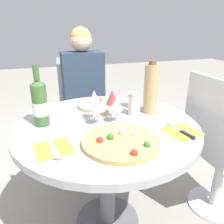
# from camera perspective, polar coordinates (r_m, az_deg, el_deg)

# --- Properties ---
(ground_plane) EXTENTS (12.00, 12.00, 0.00)m
(ground_plane) POSITION_cam_1_polar(r_m,az_deg,el_deg) (1.59, -1.16, -26.65)
(ground_plane) COLOR gray
(ground_plane) RESTS_ON ground
(dining_table) EXTENTS (0.97, 0.97, 0.70)m
(dining_table) POSITION_cam_1_polar(r_m,az_deg,el_deg) (1.22, -1.36, -8.19)
(dining_table) COLOR slate
(dining_table) RESTS_ON ground_plane
(chair_behind_diner) EXTENTS (0.38, 0.38, 0.93)m
(chair_behind_diner) POSITION_cam_1_polar(r_m,az_deg,el_deg) (2.01, -7.50, 0.10)
(chair_behind_diner) COLOR silver
(chair_behind_diner) RESTS_ON ground_plane
(seated_diner) EXTENTS (0.33, 0.42, 1.18)m
(seated_diner) POSITION_cam_1_polar(r_m,az_deg,el_deg) (1.85, -6.79, 0.53)
(seated_diner) COLOR #28384C
(seated_diner) RESTS_ON ground_plane
(chair_empty_side) EXTENTS (0.38, 0.38, 0.93)m
(chair_empty_side) POSITION_cam_1_polar(r_m,az_deg,el_deg) (1.54, 25.62, -9.02)
(chair_empty_side) COLOR silver
(chair_empty_side) RESTS_ON ground_plane
(pizza_large) EXTENTS (0.35, 0.35, 0.05)m
(pizza_large) POSITION_cam_1_polar(r_m,az_deg,el_deg) (0.97, 2.16, -7.62)
(pizza_large) COLOR tan
(pizza_large) RESTS_ON dining_table
(pizza_small_far) EXTENTS (0.26, 0.26, 0.05)m
(pizza_small_far) POSITION_cam_1_polar(r_m,az_deg,el_deg) (1.41, -3.41, 1.92)
(pizza_small_far) COLOR #E5C17F
(pizza_small_far) RESTS_ON dining_table
(wine_bottle) EXTENTS (0.08, 0.08, 0.31)m
(wine_bottle) POSITION_cam_1_polar(r_m,az_deg,el_deg) (1.17, -18.33, 2.23)
(wine_bottle) COLOR #38602D
(wine_bottle) RESTS_ON dining_table
(tall_carafe) EXTENTS (0.08, 0.08, 0.31)m
(tall_carafe) POSITION_cam_1_polar(r_m,az_deg,el_deg) (1.29, 10.17, 5.97)
(tall_carafe) COLOR tan
(tall_carafe) RESTS_ON dining_table
(sugar_shaker) EXTENTS (0.07, 0.07, 0.13)m
(sugar_shaker) POSITION_cam_1_polar(r_m,az_deg,el_deg) (1.27, 5.83, 2.06)
(sugar_shaker) COLOR silver
(sugar_shaker) RESTS_ON dining_table
(wine_glass_front_left) EXTENTS (0.07, 0.07, 0.16)m
(wine_glass_front_left) POSITION_cam_1_polar(r_m,az_deg,el_deg) (1.11, -3.82, 2.21)
(wine_glass_front_left) COLOR silver
(wine_glass_front_left) RESTS_ON dining_table
(wine_glass_back_left) EXTENTS (0.07, 0.07, 0.17)m
(wine_glass_back_left) POSITION_cam_1_polar(r_m,az_deg,el_deg) (1.18, -4.66, 3.58)
(wine_glass_back_left) COLOR silver
(wine_glass_back_left) RESTS_ON dining_table
(wine_glass_front_right) EXTENTS (0.07, 0.07, 0.13)m
(wine_glass_front_right) POSITION_cam_1_polar(r_m,az_deg,el_deg) (1.15, 1.14, 1.94)
(wine_glass_front_right) COLOR silver
(wine_glass_front_right) RESTS_ON dining_table
(wine_glass_back_right) EXTENTS (0.07, 0.07, 0.16)m
(wine_glass_back_right) POSITION_cam_1_polar(r_m,az_deg,el_deg) (1.20, 0.06, 3.71)
(wine_glass_back_right) COLOR silver
(wine_glass_back_right) RESTS_ON dining_table
(place_setting_left) EXTENTS (0.17, 0.19, 0.01)m
(place_setting_left) POSITION_cam_1_polar(r_m,az_deg,el_deg) (0.96, -14.99, -9.19)
(place_setting_left) COLOR yellow
(place_setting_left) RESTS_ON dining_table
(place_setting_right) EXTENTS (0.18, 0.19, 0.01)m
(place_setting_right) POSITION_cam_1_polar(r_m,az_deg,el_deg) (1.13, 17.82, -4.85)
(place_setting_right) COLOR yellow
(place_setting_right) RESTS_ON dining_table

